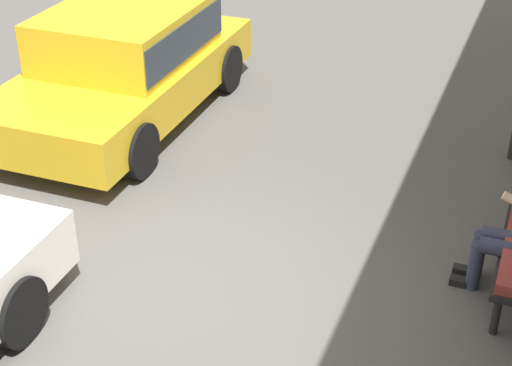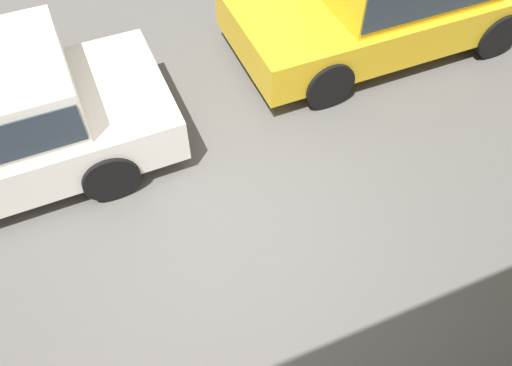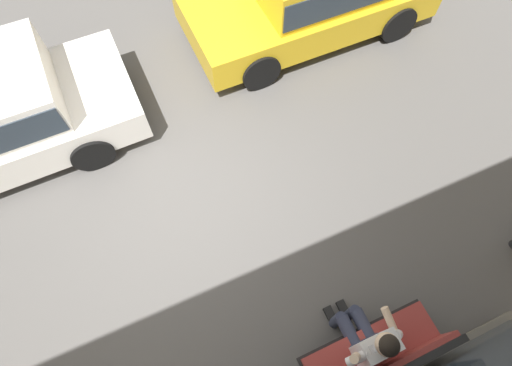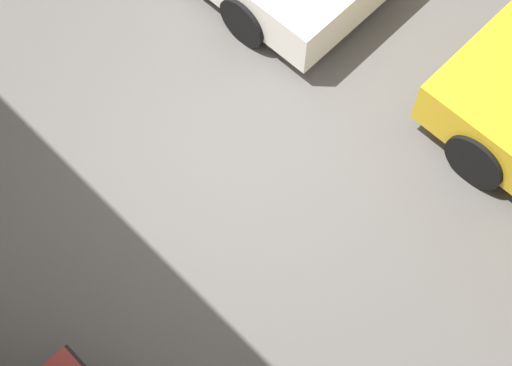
% 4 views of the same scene
% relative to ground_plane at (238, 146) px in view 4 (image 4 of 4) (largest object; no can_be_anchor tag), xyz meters
% --- Properties ---
extents(ground_plane, '(60.00, 60.00, 0.00)m').
position_rel_ground_plane_xyz_m(ground_plane, '(0.00, 0.00, 0.00)').
color(ground_plane, '#565451').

